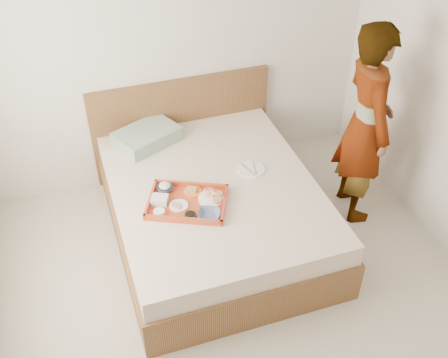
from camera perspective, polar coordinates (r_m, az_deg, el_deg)
name	(u,v)px	position (r m, az deg, el deg)	size (l,w,h in m)	color
ground	(253,329)	(3.92, 3.15, -15.65)	(3.50, 4.00, 0.01)	beige
wall_back	(172,41)	(4.60, -5.57, 14.40)	(3.50, 0.01, 2.60)	silver
bed	(214,210)	(4.36, -1.04, -3.29)	(1.65, 2.00, 0.53)	brown
headboard	(182,126)	(4.97, -4.51, 5.66)	(1.65, 0.06, 0.95)	brown
pillow	(147,136)	(4.66, -8.21, 4.52)	(0.52, 0.35, 0.12)	#ABB9AE
tray	(187,202)	(4.00, -3.94, -2.45)	(0.58, 0.42, 0.05)	red
prawn_plate	(211,199)	(4.03, -1.36, -2.10)	(0.20, 0.20, 0.01)	white
navy_bowl_big	(209,215)	(3.87, -1.58, -3.82)	(0.16, 0.16, 0.04)	#192B4D
sauce_dish	(190,216)	(3.88, -3.62, -3.92)	(0.08, 0.08, 0.03)	black
meat_plate	(179,206)	(3.98, -4.85, -2.84)	(0.14, 0.14, 0.01)	white
bread_plate	(193,191)	(4.10, -3.35, -1.33)	(0.14, 0.14, 0.01)	orange
salad_bowl	(165,188)	(4.12, -6.30, -0.96)	(0.13, 0.13, 0.04)	#192B4D
plastic_tub	(160,200)	(4.01, -6.86, -2.21)	(0.12, 0.10, 0.05)	silver
cheese_round	(159,212)	(3.93, -6.92, -3.56)	(0.08, 0.08, 0.03)	white
dinner_plate	(251,169)	(4.33, 2.88, 1.05)	(0.23, 0.23, 0.01)	white
person	(365,125)	(4.41, 14.84, 5.57)	(0.63, 0.41, 1.72)	silver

